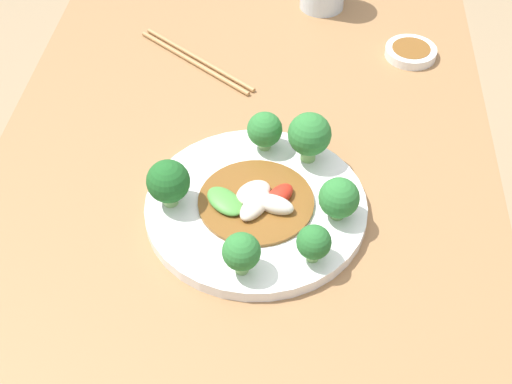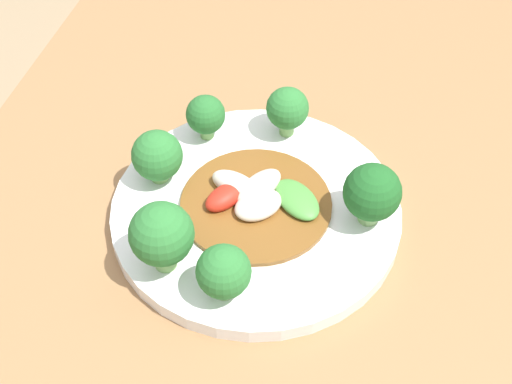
# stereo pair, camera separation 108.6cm
# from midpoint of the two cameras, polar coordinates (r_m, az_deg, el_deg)

# --- Properties ---
(plate) EXTENTS (0.29, 0.29, 0.02)m
(plate) POSITION_cam_midpoint_polar(r_m,az_deg,el_deg) (0.61, -6.80, -49.34)
(plate) COLOR white
(plate) RESTS_ON table
(broccoli_northeast) EXTENTS (0.04, 0.04, 0.05)m
(broccoli_northeast) POSITION_cam_midpoint_polar(r_m,az_deg,el_deg) (0.58, -12.94, -39.24)
(broccoli_northeast) COLOR #7AAD5B
(broccoli_northeast) RESTS_ON plate
(broccoli_north) EXTENTS (0.05, 0.05, 0.06)m
(broccoli_north) POSITION_cam_midpoint_polar(r_m,az_deg,el_deg) (0.58, -20.30, -44.49)
(broccoli_north) COLOR #7AAD5B
(broccoli_north) RESTS_ON plate
(broccoli_northwest) EXTENTS (0.06, 0.06, 0.07)m
(broccoli_northwest) POSITION_cam_midpoint_polar(r_m,az_deg,el_deg) (0.59, -22.67, -55.14)
(broccoli_northwest) COLOR #7AAD5B
(broccoli_northwest) RESTS_ON plate
(broccoli_east) EXTENTS (0.05, 0.05, 0.06)m
(broccoli_east) POSITION_cam_midpoint_polar(r_m,az_deg,el_deg) (0.56, -1.88, -39.43)
(broccoli_east) COLOR #7AAD5B
(broccoli_east) RESTS_ON plate
(broccoli_west) EXTENTS (0.05, 0.05, 0.06)m
(broccoli_west) POSITION_cam_midpoint_polar(r_m,az_deg,el_deg) (0.60, -14.14, -59.16)
(broccoli_west) COLOR #89B76B
(broccoli_west) RESTS_ON plate
(broccoli_south) EXTENTS (0.06, 0.06, 0.07)m
(broccoli_south) POSITION_cam_midpoint_polar(r_m,az_deg,el_deg) (0.57, 9.82, -51.44)
(broccoli_south) COLOR #89B76B
(broccoli_south) RESTS_ON plate
(stirfry_center) EXTENTS (0.15, 0.15, 0.02)m
(stirfry_center) POSITION_cam_midpoint_polar(r_m,az_deg,el_deg) (0.59, -6.96, -49.24)
(stirfry_center) COLOR brown
(stirfry_center) RESTS_ON plate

